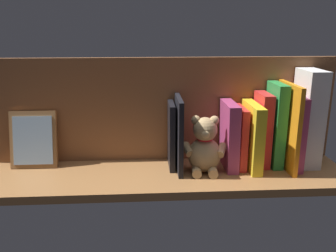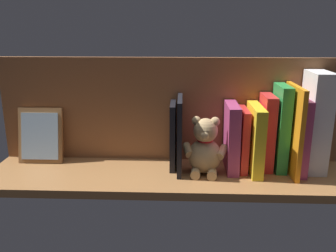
{
  "view_description": "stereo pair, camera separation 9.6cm",
  "coord_description": "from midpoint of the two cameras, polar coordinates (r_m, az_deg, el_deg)",
  "views": [
    {
      "loc": [
        5.79,
        92.23,
        39.86
      ],
      "look_at": [
        0.0,
        0.0,
        13.29
      ],
      "focal_mm": 38.33,
      "sensor_mm": 36.0,
      "label": 1
    },
    {
      "loc": [
        -3.81,
        92.34,
        39.86
      ],
      "look_at": [
        0.0,
        0.0,
        13.29
      ],
      "focal_mm": 38.33,
      "sensor_mm": 36.0,
      "label": 2
    }
  ],
  "objects": [
    {
      "name": "ground_plane",
      "position": [
        1.01,
        2.75,
        -7.91
      ],
      "size": [
        99.88,
        25.68,
        2.2
      ],
      "primitive_type": "cube",
      "color": "#9E6B3D"
    },
    {
      "name": "shelf_back_panel",
      "position": [
        1.06,
        2.84,
        2.58
      ],
      "size": [
        99.88,
        1.5,
        30.56
      ],
      "primitive_type": "cube",
      "color": "brown",
      "rests_on": "ground_plane"
    },
    {
      "name": "dictionary_thick_white",
      "position": [
        1.08,
        24.78,
        0.52
      ],
      "size": [
        5.45,
        11.2,
        27.57
      ],
      "primitive_type": "cube",
      "color": "white",
      "rests_on": "ground_plane"
    },
    {
      "name": "book_0",
      "position": [
        1.06,
        22.62,
        -1.37
      ],
      "size": [
        2.04,
        13.61,
        20.79
      ],
      "primitive_type": "cube",
      "color": "#B23F72",
      "rests_on": "ground_plane"
    },
    {
      "name": "book_1",
      "position": [
        1.04,
        21.76,
        -0.65
      ],
      "size": [
        1.3,
        15.73,
        24.16
      ],
      "primitive_type": "cube",
      "rotation": [
        0.0,
        -0.0,
        0.0
      ],
      "color": "orange",
      "rests_on": "ground_plane"
    },
    {
      "name": "book_2",
      "position": [
        1.05,
        19.94,
        -0.33
      ],
      "size": [
        2.95,
        10.73,
        23.84
      ],
      "primitive_type": "cube",
      "color": "green",
      "rests_on": "ground_plane"
    },
    {
      "name": "book_3",
      "position": [
        1.05,
        17.93,
        -1.0
      ],
      "size": [
        3.09,
        10.01,
        21.03
      ],
      "primitive_type": "cube",
      "color": "red",
      "rests_on": "ground_plane"
    },
    {
      "name": "book_4",
      "position": [
        1.02,
        16.28,
        -2.03
      ],
      "size": [
        2.9,
        14.83,
        18.59
      ],
      "primitive_type": "cube",
      "color": "yellow",
      "rests_on": "ground_plane"
    },
    {
      "name": "book_5",
      "position": [
        1.03,
        14.4,
        -2.08
      ],
      "size": [
        2.01,
        11.64,
        17.35
      ],
      "primitive_type": "cube",
      "color": "red",
      "rests_on": "ground_plane"
    },
    {
      "name": "book_6",
      "position": [
        1.02,
        12.75,
        -1.8
      ],
      "size": [
        3.43,
        12.88,
        18.81
      ],
      "primitive_type": "cube",
      "rotation": [
        0.0,
        0.01,
        0.0
      ],
      "color": "#B23F72",
      "rests_on": "ground_plane"
    },
    {
      "name": "teddy_bear",
      "position": [
        0.99,
        8.68,
        -3.6
      ],
      "size": [
        12.87,
        10.74,
        15.93
      ],
      "rotation": [
        0.0,
        0.0,
        -0.09
      ],
      "color": "tan",
      "rests_on": "ground_plane"
    },
    {
      "name": "book_7",
      "position": [
        0.99,
        4.65,
        -1.38
      ],
      "size": [
        1.25,
        14.46,
        20.55
      ],
      "primitive_type": "cube",
      "color": "black",
      "rests_on": "ground_plane"
    },
    {
      "name": "book_8",
      "position": [
        1.01,
        3.49,
        -1.55
      ],
      "size": [
        1.49,
        10.46,
        18.65
      ],
      "primitive_type": "cube",
      "color": "black",
      "rests_on": "ground_plane"
    },
    {
      "name": "picture_frame_leaning",
      "position": [
        1.1,
        -17.31,
        -1.5
      ],
      "size": [
        12.98,
        4.8,
        16.22
      ],
      "color": "#9E6B3D",
      "rests_on": "ground_plane"
    }
  ]
}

